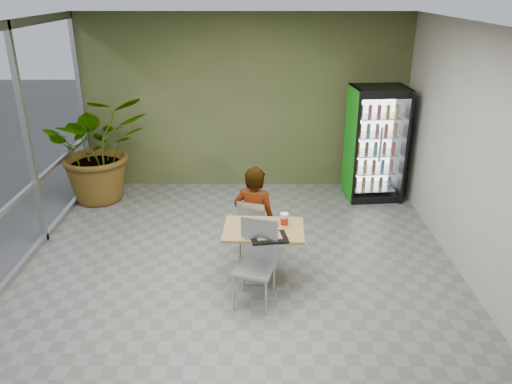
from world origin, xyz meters
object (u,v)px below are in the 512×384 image
beverage_fridge (375,144)px  potted_plant (98,148)px  soda_cup (284,220)px  cafeteria_tray (269,238)px  chair_far (253,224)px  chair_near (257,255)px  seated_woman (255,222)px  dining_table (264,243)px

beverage_fridge → potted_plant: size_ratio=1.05×
soda_cup → cafeteria_tray: bearing=-122.1°
chair_far → chair_near: (0.06, -1.02, 0.09)m
soda_cup → beverage_fridge: (1.74, 2.74, 0.17)m
chair_far → soda_cup: 0.74m
potted_plant → seated_woman: bearing=-37.0°
soda_cup → beverage_fridge: beverage_fridge is taller
dining_table → cafeteria_tray: cafeteria_tray is taller
seated_woman → cafeteria_tray: size_ratio=3.72×
soda_cup → seated_woman: bearing=124.0°
seated_woman → beverage_fridge: beverage_fridge is taller
dining_table → soda_cup: size_ratio=5.68×
chair_far → beverage_fridge: 3.12m
chair_near → dining_table: bearing=94.7°
soda_cup → potted_plant: 4.13m
seated_woman → potted_plant: (-2.77, 2.09, 0.43)m
chair_near → cafeteria_tray: size_ratio=2.33×
beverage_fridge → potted_plant: (-4.89, -0.08, -0.05)m
dining_table → chair_near: bearing=-101.0°
cafeteria_tray → beverage_fridge: beverage_fridge is taller
chair_far → chair_near: bearing=111.1°
dining_table → seated_woman: size_ratio=0.63×
dining_table → soda_cup: bearing=10.2°
seated_woman → potted_plant: size_ratio=0.87×
seated_woman → cafeteria_tray: bearing=119.0°
chair_near → beverage_fridge: beverage_fridge is taller
potted_plant → chair_far: bearing=-37.8°
seated_woman → soda_cup: bearing=141.7°
chair_near → seated_woman: 1.07m
soda_cup → potted_plant: potted_plant is taller
chair_far → beverage_fridge: beverage_fridge is taller
chair_near → cafeteria_tray: 0.27m
beverage_fridge → dining_table: bearing=-131.4°
chair_far → soda_cup: size_ratio=4.79×
chair_far → cafeteria_tray: (0.21, -0.86, 0.24)m
soda_cup → cafeteria_tray: soda_cup is taller
seated_woman → soda_cup: size_ratio=8.99×
dining_table → seated_woman: seated_woman is taller
chair_near → soda_cup: 0.65m
cafeteria_tray → beverage_fridge: size_ratio=0.22×
dining_table → potted_plant: potted_plant is taller
chair_near → soda_cup: bearing=70.3°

